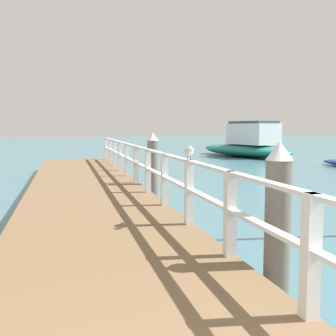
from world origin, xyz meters
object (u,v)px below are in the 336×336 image
dock_piling_near (278,226)px  seagull_foreground (189,151)px  dock_piling_far (153,168)px  boat_3 (247,145)px

dock_piling_near → seagull_foreground: (-0.38, 1.99, 0.69)m
dock_piling_far → seagull_foreground: (-0.38, -4.45, 0.69)m
seagull_foreground → dock_piling_far: bearing=-81.6°
boat_3 → dock_piling_far: bearing=43.2°
dock_piling_far → boat_3: 17.47m
seagull_foreground → boat_3: size_ratio=0.05×
dock_piling_near → dock_piling_far: size_ratio=1.00×
dock_piling_near → dock_piling_far: same height
dock_piling_near → boat_3: (9.40, 21.17, -0.15)m
dock_piling_near → boat_3: 23.16m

